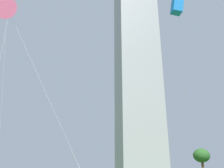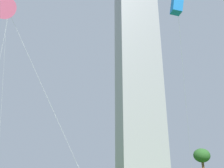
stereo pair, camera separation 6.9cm
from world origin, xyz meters
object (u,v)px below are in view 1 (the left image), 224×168
kite_flying_1 (178,3)px  park_tree_0 (202,156)px  kite_flying_4 (9,11)px  distant_highrise_0 (137,66)px

kite_flying_1 → park_tree_0: size_ratio=2.54×
park_tree_0 → kite_flying_4: bearing=-132.6°
distant_highrise_0 → kite_flying_1: bearing=-108.1°
kite_flying_1 → kite_flying_4: kite_flying_1 is taller
park_tree_0 → distant_highrise_0: bearing=87.3°
park_tree_0 → distant_highrise_0: size_ratio=0.06×
distant_highrise_0 → park_tree_0: bearing=-98.9°
kite_flying_4 → distant_highrise_0: (31.82, 91.85, 39.21)m
kite_flying_1 → distant_highrise_0: (19.16, 91.36, 36.79)m
kite_flying_1 → park_tree_0: (16.37, 31.09, -10.09)m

